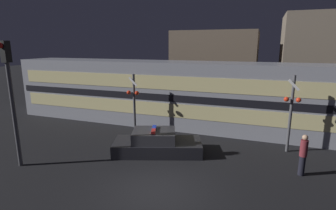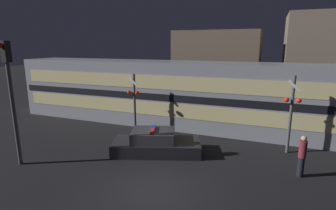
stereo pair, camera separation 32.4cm
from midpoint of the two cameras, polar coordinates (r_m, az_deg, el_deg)
ground_plane at (r=10.59m, az=-3.51°, el=-17.95°), size 120.00×120.00×0.00m
train at (r=17.93m, az=1.21°, el=2.47°), size 24.00×3.17×4.35m
police_car at (r=13.59m, az=-3.19°, el=-8.44°), size 4.81×3.24×1.32m
pedestrian at (r=12.49m, az=26.67°, el=-9.64°), size 0.30×0.30×1.81m
crossing_signal_near at (r=14.48m, az=24.64°, el=-1.02°), size 0.80×0.35×3.99m
crossing_signal_far at (r=16.21m, az=-8.00°, el=0.94°), size 0.80×0.35×3.73m
traffic_light_corner at (r=13.31m, az=-31.62°, el=2.44°), size 0.30×0.46×5.61m
building_left at (r=25.86m, az=10.00°, el=8.10°), size 7.49×6.05×6.67m
building_center at (r=25.52m, az=32.18°, el=7.66°), size 8.19×5.58×7.91m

